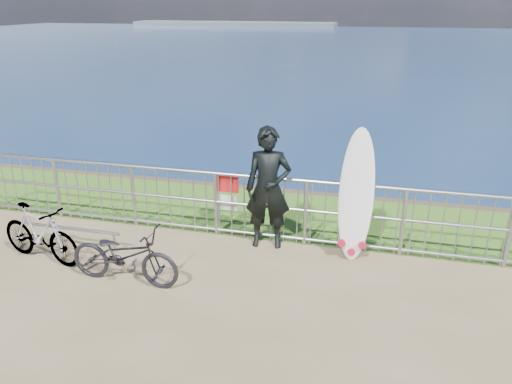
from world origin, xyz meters
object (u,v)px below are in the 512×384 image
(surfer, at_px, (268,188))
(bicycle_far, at_px, (40,233))
(surfboard, at_px, (356,200))
(bicycle_near, at_px, (124,255))

(surfer, bearing_deg, bicycle_far, -165.88)
(surfer, xyz_separation_m, surfboard, (1.35, -0.01, -0.05))
(bicycle_near, bearing_deg, surfboard, -60.81)
(bicycle_near, xyz_separation_m, bicycle_far, (-1.54, 0.27, 0.03))
(surfer, distance_m, surfboard, 1.35)
(surfboard, relative_size, bicycle_far, 1.34)
(bicycle_far, bearing_deg, bicycle_near, -88.33)
(surfer, xyz_separation_m, bicycle_near, (-1.67, -1.61, -0.55))
(surfer, relative_size, bicycle_near, 1.21)
(surfer, height_order, bicycle_far, surfer)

